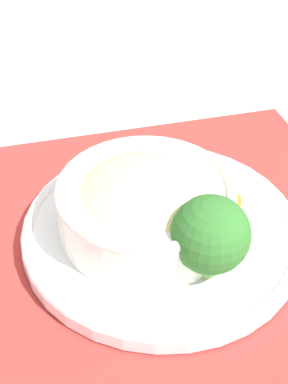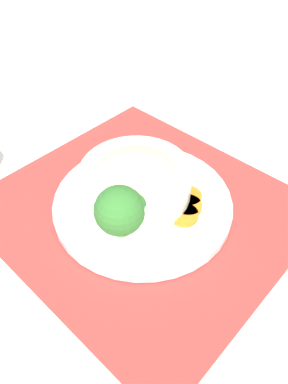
{
  "view_description": "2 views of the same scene",
  "coord_description": "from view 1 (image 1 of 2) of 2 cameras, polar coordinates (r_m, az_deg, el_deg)",
  "views": [
    {
      "loc": [
        0.41,
        -0.08,
        0.4
      ],
      "look_at": [
        -0.02,
        -0.02,
        0.05
      ],
      "focal_mm": 50.0,
      "sensor_mm": 36.0,
      "label": 1
    },
    {
      "loc": [
        0.28,
        0.33,
        0.45
      ],
      "look_at": [
        0.01,
        0.01,
        0.05
      ],
      "focal_mm": 35.0,
      "sensor_mm": 36.0,
      "label": 2
    }
  ],
  "objects": [
    {
      "name": "carrot_slice_near",
      "position": [
        0.59,
        8.08,
        -1.01
      ],
      "size": [
        0.05,
        0.05,
        0.01
      ],
      "color": "orange",
      "rests_on": "plate"
    },
    {
      "name": "placemat",
      "position": [
        0.58,
        1.82,
        -4.89
      ],
      "size": [
        0.48,
        0.52,
        0.0
      ],
      "color": "#B2332D",
      "rests_on": "ground_plane"
    },
    {
      "name": "plate",
      "position": [
        0.57,
        1.85,
        -3.92
      ],
      "size": [
        0.29,
        0.29,
        0.02
      ],
      "color": "white",
      "rests_on": "placemat"
    },
    {
      "name": "bowl",
      "position": [
        0.54,
        0.16,
        -1.07
      ],
      "size": [
        0.18,
        0.18,
        0.07
      ],
      "color": "silver",
      "rests_on": "plate"
    },
    {
      "name": "ground_plane",
      "position": [
        0.58,
        1.82,
        -5.03
      ],
      "size": [
        4.0,
        4.0,
        0.0
      ],
      "primitive_type": "plane",
      "color": "beige"
    },
    {
      "name": "carrot_slice_middle",
      "position": [
        0.6,
        6.75,
        0.03
      ],
      "size": [
        0.05,
        0.05,
        0.01
      ],
      "color": "orange",
      "rests_on": "plate"
    },
    {
      "name": "broccoli_floret",
      "position": [
        0.49,
        7.12,
        -4.48
      ],
      "size": [
        0.07,
        0.07,
        0.09
      ],
      "color": "#84AD5B",
      "rests_on": "plate"
    },
    {
      "name": "carrot_slice_far",
      "position": [
        0.61,
        5.1,
        0.79
      ],
      "size": [
        0.05,
        0.05,
        0.01
      ],
      "color": "orange",
      "rests_on": "plate"
    }
  ]
}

